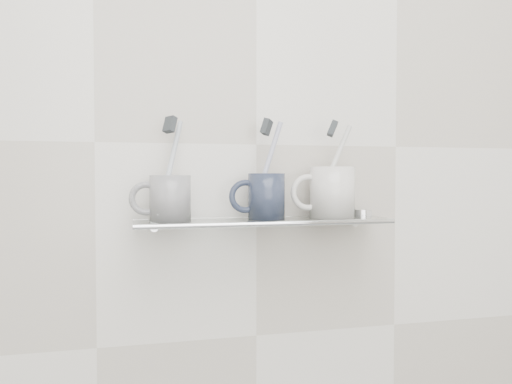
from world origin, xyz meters
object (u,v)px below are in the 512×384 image
object	(u,v)px
mug_left	(170,198)
mug_center	(266,196)
shelf_glass	(264,221)
mug_right	(332,192)

from	to	relation	value
mug_left	mug_center	bearing A→B (deg)	-8.59
shelf_glass	mug_center	distance (m)	0.05
shelf_glass	mug_right	distance (m)	0.16
mug_center	shelf_glass	bearing A→B (deg)	-162.83
shelf_glass	mug_left	size ratio (longest dim) A/B	5.81
shelf_glass	mug_right	bearing A→B (deg)	1.97
mug_left	mug_right	world-z (taller)	mug_right
shelf_glass	mug_right	size ratio (longest dim) A/B	4.84
mug_left	mug_right	size ratio (longest dim) A/B	0.83
mug_left	mug_center	size ratio (longest dim) A/B	0.96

